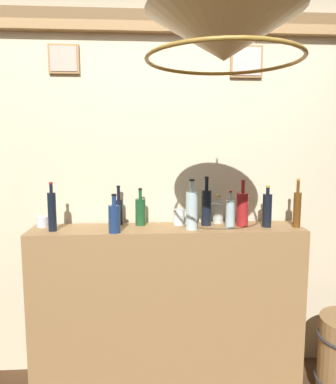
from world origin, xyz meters
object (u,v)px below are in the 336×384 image
(liquor_bottle_port, at_px, (52,211))
(liquor_bottle_vermouth, at_px, (218,212))
(liquor_bottle_bourbon, at_px, (114,218))
(liquor_bottle_gin, at_px, (230,214))
(pendant_lamp, at_px, (224,38))
(liquor_bottle_scotch, at_px, (192,210))
(liquor_bottle_amaro, at_px, (267,210))
(liquor_bottle_vodka, at_px, (297,208))
(liquor_bottle_mezcal, at_px, (242,209))
(liquor_bottle_brandy, at_px, (140,211))
(liquor_bottle_tequila, at_px, (119,210))
(glass_tumbler_highball, at_px, (179,217))
(glass_tumbler_rocks, at_px, (42,222))
(liquor_bottle_sherry, at_px, (206,207))

(liquor_bottle_port, bearing_deg, liquor_bottle_vermouth, 8.83)
(liquor_bottle_bourbon, bearing_deg, liquor_bottle_gin, 6.07)
(liquor_bottle_port, relative_size, pendant_lamp, 0.52)
(liquor_bottle_scotch, height_order, liquor_bottle_amaro, liquor_bottle_scotch)
(liquor_bottle_vodka, height_order, liquor_bottle_mezcal, liquor_bottle_vodka)
(pendant_lamp, bearing_deg, liquor_bottle_brandy, 107.65)
(liquor_bottle_vermouth, xyz_separation_m, liquor_bottle_port, (-1.12, -0.17, 0.05))
(liquor_bottle_tequila, distance_m, glass_tumbler_highball, 0.42)
(liquor_bottle_tequila, xyz_separation_m, liquor_bottle_brandy, (0.15, -0.03, -0.00))
(liquor_bottle_vermouth, bearing_deg, pendant_lamp, -101.05)
(liquor_bottle_scotch, height_order, liquor_bottle_tequila, liquor_bottle_scotch)
(pendant_lamp, bearing_deg, glass_tumbler_highball, 93.82)
(liquor_bottle_vodka, distance_m, pendant_lamp, 1.45)
(liquor_bottle_port, height_order, liquor_bottle_gin, liquor_bottle_port)
(liquor_bottle_scotch, bearing_deg, liquor_bottle_vermouth, 40.61)
(liquor_bottle_brandy, distance_m, liquor_bottle_mezcal, 0.70)
(liquor_bottle_gin, xyz_separation_m, glass_tumbler_highball, (-0.33, 0.12, -0.04))
(liquor_bottle_scotch, xyz_separation_m, liquor_bottle_bourbon, (-0.50, -0.06, -0.04))
(liquor_bottle_mezcal, bearing_deg, liquor_bottle_gin, -151.58)
(pendant_lamp, bearing_deg, liquor_bottle_vermouth, 78.95)
(liquor_bottle_gin, relative_size, glass_tumbler_rocks, 3.40)
(liquor_bottle_scotch, xyz_separation_m, liquor_bottle_brandy, (-0.34, 0.15, -0.04))
(liquor_bottle_sherry, xyz_separation_m, liquor_bottle_gin, (0.15, -0.09, -0.03))
(liquor_bottle_sherry, height_order, liquor_bottle_gin, liquor_bottle_sherry)
(pendant_lamp, bearing_deg, liquor_bottle_tequila, 114.15)
(liquor_bottle_vodka, xyz_separation_m, liquor_bottle_tequila, (-1.21, 0.16, -0.03))
(liquor_bottle_amaro, relative_size, liquor_bottle_vermouth, 1.40)
(glass_tumbler_highball, bearing_deg, liquor_bottle_vermouth, 8.50)
(glass_tumbler_highball, bearing_deg, liquor_bottle_gin, -20.01)
(liquor_bottle_sherry, bearing_deg, liquor_bottle_vermouth, 36.24)
(liquor_bottle_port, bearing_deg, liquor_bottle_brandy, 13.88)
(liquor_bottle_vermouth, xyz_separation_m, glass_tumbler_rocks, (-1.22, -0.05, -0.04))
(liquor_bottle_sherry, distance_m, glass_tumbler_rocks, 1.13)
(liquor_bottle_tequila, height_order, glass_tumbler_rocks, liquor_bottle_tequila)
(glass_tumbler_rocks, bearing_deg, liquor_bottle_amaro, -3.70)
(liquor_bottle_brandy, relative_size, glass_tumbler_highball, 2.38)
(liquor_bottle_sherry, height_order, liquor_bottle_vermouth, liquor_bottle_sherry)
(liquor_bottle_scotch, xyz_separation_m, glass_tumbler_highball, (-0.07, 0.14, -0.08))
(liquor_bottle_scotch, relative_size, pendant_lamp, 0.54)
(liquor_bottle_scotch, relative_size, liquor_bottle_sherry, 0.98)
(liquor_bottle_vodka, relative_size, glass_tumbler_rocks, 4.44)
(liquor_bottle_port, bearing_deg, liquor_bottle_amaro, 1.01)
(liquor_bottle_vodka, xyz_separation_m, liquor_bottle_bourbon, (-1.23, -0.08, -0.03))
(liquor_bottle_brandy, relative_size, liquor_bottle_bourbon, 1.04)
(liquor_bottle_sherry, bearing_deg, liquor_bottle_brandy, 175.31)
(glass_tumbler_rocks, bearing_deg, liquor_bottle_sherry, -1.05)
(liquor_bottle_brandy, relative_size, liquor_bottle_gin, 1.02)
(liquor_bottle_tequila, bearing_deg, liquor_bottle_brandy, -10.90)
(liquor_bottle_tequila, relative_size, liquor_bottle_brandy, 1.06)
(liquor_bottle_scotch, distance_m, pendant_lamp, 1.24)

